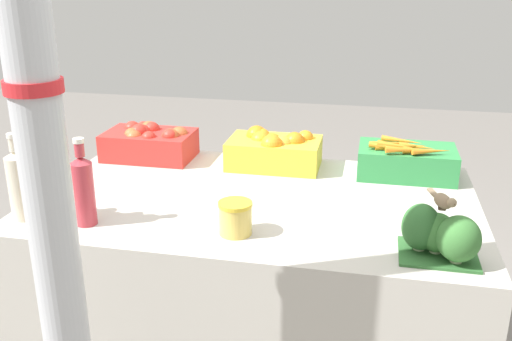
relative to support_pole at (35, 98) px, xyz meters
name	(u,v)px	position (x,y,z in m)	size (l,w,h in m)	color
market_table	(256,294)	(0.32, 0.77, -0.92)	(1.56, 0.96, 0.81)	#B7B2A8
support_pole	(35,98)	(0.00, 0.00, 0.00)	(0.13, 0.13, 2.65)	#B7BABF
apple_crate	(150,142)	(-0.21, 1.11, -0.44)	(0.37, 0.23, 0.15)	red
orange_crate	(274,150)	(0.33, 1.11, -0.44)	(0.37, 0.23, 0.16)	gold
carrot_crate	(406,160)	(0.86, 1.11, -0.45)	(0.37, 0.24, 0.15)	#2D8442
broccoli_pile	(440,234)	(0.92, 0.44, -0.44)	(0.22, 0.19, 0.15)	#2D602D
juice_bottle_cloudy	(20,183)	(-0.38, 0.44, -0.39)	(0.08, 0.08, 0.29)	beige
juice_bottle_amber	(53,188)	(-0.27, 0.44, -0.40)	(0.06, 0.06, 0.27)	gold
juice_bottle_ruby	(84,189)	(-0.16, 0.44, -0.39)	(0.07, 0.07, 0.29)	#B2333D
pickle_jar	(235,218)	(0.32, 0.47, -0.46)	(0.11, 0.11, 0.10)	#DBBC56
sparrow_bird	(444,201)	(0.92, 0.43, -0.34)	(0.07, 0.13, 0.05)	#4C3D2D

